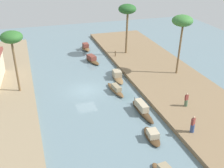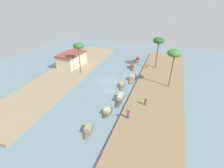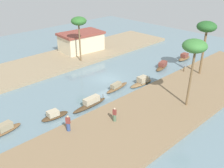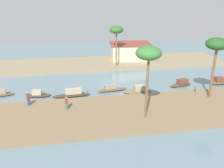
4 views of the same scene
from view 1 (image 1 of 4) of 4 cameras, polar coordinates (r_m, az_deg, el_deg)
river_water at (r=37.50m, az=-5.15°, el=-1.24°), size 69.67×69.67×0.00m
riverbank_left at (r=40.93m, az=10.44°, el=1.18°), size 47.10×10.03×0.50m
sampan_midstream at (r=28.59m, az=7.80°, el=-9.88°), size 3.41×1.41×0.96m
sampan_with_red_awning at (r=52.20m, az=-5.13°, el=7.08°), size 3.34×1.23×1.20m
sampan_open_hull at (r=32.38m, az=5.89°, el=-4.94°), size 5.22×1.04×1.21m
sampan_upstream_small at (r=36.83m, az=0.71°, el=-1.03°), size 4.52×1.39×0.97m
sampan_foreground at (r=46.49m, az=-3.88°, el=4.76°), size 4.00×1.94×1.06m
sampan_downstream_large at (r=40.34m, az=1.05°, el=1.54°), size 4.20×1.36×1.18m
person_on_near_bank at (r=29.16m, az=15.39°, el=-7.73°), size 0.55×0.55×1.76m
person_by_mooring at (r=33.52m, az=14.21°, el=-3.17°), size 0.46×0.46×1.59m
mooring_post at (r=47.50m, az=0.64°, el=5.92°), size 0.14×0.14×0.84m
palm_tree_left_near at (r=40.03m, az=13.49°, el=11.64°), size 2.74×2.74×8.11m
palm_tree_left_far at (r=47.37m, az=2.98°, el=14.08°), size 2.81×2.81×7.98m
palm_tree_right_tall at (r=35.64m, az=-18.91°, el=8.36°), size 2.55×2.55×7.49m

